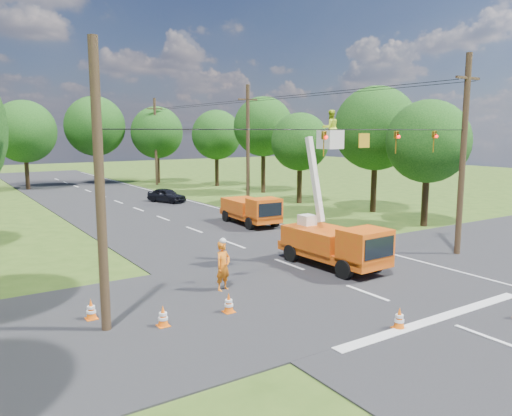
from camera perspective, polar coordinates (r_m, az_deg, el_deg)
ground at (r=36.44m, az=-10.57°, el=-1.23°), size 140.00×140.00×0.00m
road_main at (r=36.44m, az=-10.57°, el=-1.23°), size 12.00×100.00×0.06m
road_cross at (r=21.41m, az=8.70°, el=-8.27°), size 56.00×10.00×0.07m
stop_bar at (r=18.11m, az=20.00°, el=-11.93°), size 9.00×0.45×0.02m
edge_line at (r=38.90m, az=-2.95°, el=-0.46°), size 0.12×90.00×0.02m
bucket_truck at (r=23.15m, az=8.97°, el=-3.08°), size 2.41×5.66×7.18m
second_truck at (r=33.36m, az=-0.54°, el=-0.20°), size 2.39×5.43×1.99m
ground_worker at (r=19.75m, az=-3.78°, el=-6.66°), size 0.84×0.69×1.98m
distant_car at (r=44.72m, az=-10.18°, el=1.44°), size 2.82×4.02×1.27m
traffic_cone_0 at (r=16.83m, az=16.06°, el=-12.04°), size 0.38×0.38×0.71m
traffic_cone_2 at (r=26.51m, az=5.65°, el=-4.08°), size 0.38×0.38×0.71m
traffic_cone_3 at (r=17.57m, az=-3.14°, el=-10.80°), size 0.38×0.38×0.71m
traffic_cone_4 at (r=16.64m, az=-10.58°, el=-12.08°), size 0.38×0.38×0.71m
traffic_cone_5 at (r=17.82m, az=-18.33°, el=-10.96°), size 0.38×0.38×0.71m
traffic_cone_6 at (r=35.31m, az=-1.59°, el=-0.81°), size 0.38×0.38×0.71m
pole_right_near at (r=26.97m, az=22.59°, el=5.70°), size 1.80×0.30×10.00m
pole_right_mid at (r=41.63m, az=-0.94°, el=7.22°), size 1.80×0.30×10.00m
pole_right_far at (r=59.49m, az=-11.40°, el=7.52°), size 1.80×0.30×10.00m
pole_left at (r=15.84m, az=-17.41°, el=2.06°), size 0.30×0.30×9.00m
signal_span at (r=22.04m, az=13.41°, el=7.60°), size 18.00×0.29×1.07m
tree_right_a at (r=34.53m, az=19.07°, el=7.18°), size 5.40×5.40×8.28m
tree_right_b at (r=39.57m, az=13.53°, el=8.82°), size 6.40×6.40×9.65m
tree_right_c at (r=43.53m, az=5.05°, el=7.52°), size 5.00×5.00×7.83m
tree_right_d at (r=50.93m, az=0.85°, el=9.27°), size 6.00×6.00×9.70m
tree_right_e at (r=57.24m, az=-4.54°, el=8.32°), size 5.60×5.60×8.63m
tree_far_a at (r=58.81m, az=-24.97°, el=7.92°), size 6.60×6.60×9.50m
tree_far_b at (r=62.45m, az=-17.94°, el=8.88°), size 7.00×7.00×10.32m
tree_far_c at (r=61.71m, az=-11.26°, el=8.45°), size 6.20×6.20×9.18m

